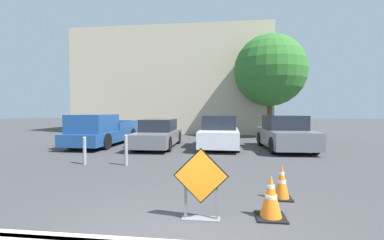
% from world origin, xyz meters
% --- Properties ---
extents(ground_plane, '(96.00, 96.00, 0.00)m').
position_xyz_m(ground_plane, '(0.00, 10.00, 0.00)').
color(ground_plane, '#3D3D3F').
extents(road_closed_sign, '(0.91, 0.20, 1.19)m').
position_xyz_m(road_closed_sign, '(0.37, 1.04, 0.62)').
color(road_closed_sign, black).
rests_on(road_closed_sign, ground_plane).
extents(traffic_cone_nearest, '(0.49, 0.49, 0.72)m').
position_xyz_m(traffic_cone_nearest, '(1.53, 1.28, 0.35)').
color(traffic_cone_nearest, black).
rests_on(traffic_cone_nearest, ground_plane).
extents(traffic_cone_second, '(0.40, 0.40, 0.71)m').
position_xyz_m(traffic_cone_second, '(1.92, 2.25, 0.35)').
color(traffic_cone_second, black).
rests_on(traffic_cone_second, ground_plane).
extents(pickup_truck, '(2.00, 5.41, 1.61)m').
position_xyz_m(pickup_truck, '(-5.47, 9.38, 0.72)').
color(pickup_truck, navy).
rests_on(pickup_truck, ground_plane).
extents(parked_car_nearest, '(1.85, 4.60, 1.37)m').
position_xyz_m(parked_car_nearest, '(-2.46, 9.29, 0.64)').
color(parked_car_nearest, slate).
rests_on(parked_car_nearest, ground_plane).
extents(parked_car_second, '(1.88, 4.12, 1.56)m').
position_xyz_m(parked_car_second, '(0.55, 9.37, 0.71)').
color(parked_car_second, silver).
rests_on(parked_car_second, ground_plane).
extents(parked_car_third, '(2.10, 4.22, 1.57)m').
position_xyz_m(parked_car_third, '(3.55, 9.15, 0.72)').
color(parked_car_third, slate).
rests_on(parked_car_third, ground_plane).
extents(bollard_nearest, '(0.12, 0.12, 1.02)m').
position_xyz_m(bollard_nearest, '(-2.43, 4.94, 0.54)').
color(bollard_nearest, gray).
rests_on(bollard_nearest, ground_plane).
extents(bollard_second, '(0.12, 0.12, 0.93)m').
position_xyz_m(bollard_second, '(-3.87, 4.94, 0.49)').
color(bollard_second, gray).
rests_on(bollard_second, ground_plane).
extents(building_facade_backdrop, '(15.76, 5.00, 8.32)m').
position_xyz_m(building_facade_backdrop, '(-3.48, 18.51, 4.16)').
color(building_facade_backdrop, beige).
rests_on(building_facade_backdrop, ground_plane).
extents(street_tree_behind_lot, '(4.82, 4.82, 6.93)m').
position_xyz_m(street_tree_behind_lot, '(3.86, 14.86, 4.51)').
color(street_tree_behind_lot, '#513823').
rests_on(street_tree_behind_lot, ground_plane).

